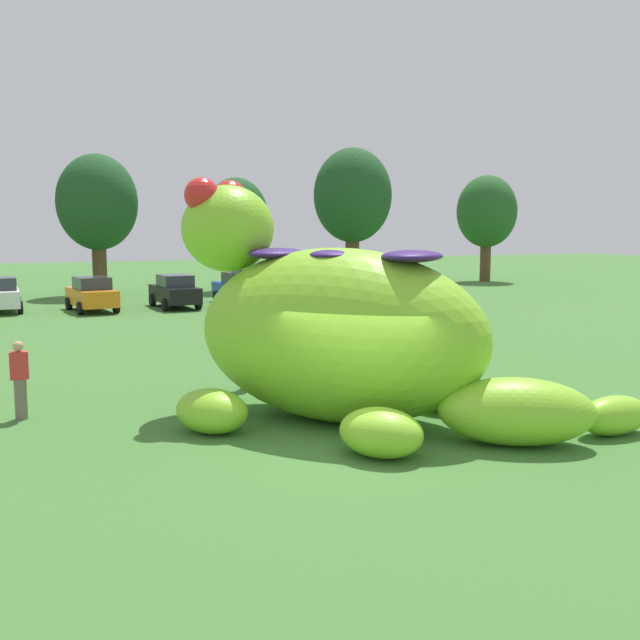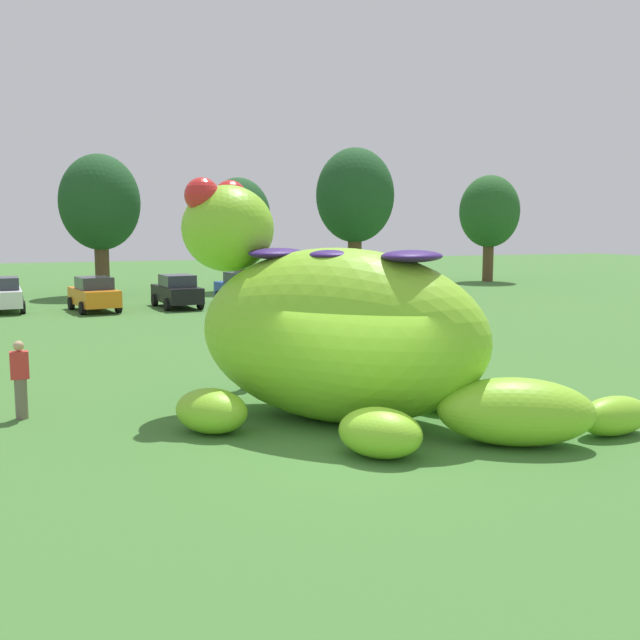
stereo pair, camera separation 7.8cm
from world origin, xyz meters
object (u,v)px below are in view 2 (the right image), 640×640
car_black (177,291)px  spectator_mid_field (298,309)px  car_yellow (314,286)px  car_orange (94,294)px  spectator_near_inflatable (246,356)px  spectator_wandering (431,300)px  giant_inflatable_creature (339,332)px  car_blue (242,288)px  car_white (3,295)px  spectator_by_cars (20,380)px

car_black → spectator_mid_field: 10.47m
car_yellow → spectator_mid_field: car_yellow is taller
car_orange → spectator_near_inflatable: (2.15, -19.54, -0.01)m
spectator_near_inflatable → spectator_wandering: same height
car_yellow → spectator_wandering: size_ratio=2.49×
giant_inflatable_creature → spectator_mid_field: giant_inflatable_creature is taller
giant_inflatable_creature → spectator_mid_field: size_ratio=5.38×
car_blue → car_black: bearing=-169.5°
spectator_wandering → car_black: bearing=138.1°
car_orange → car_black: size_ratio=1.02×
car_white → car_blue: 12.02m
car_white → car_blue: (12.00, -0.67, 0.00)m
car_yellow → car_blue: bearing=172.9°
spectator_near_inflatable → spectator_by_cars: same height
car_blue → spectator_wandering: size_ratio=2.50×
giant_inflatable_creature → car_blue: bearing=79.0°
car_black → car_blue: same height
spectator_near_inflatable → giant_inflatable_creature: bearing=-75.3°
spectator_near_inflatable → car_white: bearing=106.9°
car_black → car_yellow: (7.69, 0.18, 0.00)m
car_orange → car_blue: (7.80, 0.73, 0.00)m
car_white → spectator_near_inflatable: car_white is taller
car_white → car_black: size_ratio=0.98×
spectator_wandering → car_white: bearing=150.7°
giant_inflatable_creature → spectator_near_inflatable: size_ratio=5.38×
car_black → spectator_wandering: bearing=-41.9°
spectator_mid_field → spectator_wandering: bearing=9.7°
car_white → car_black: bearing=-9.2°
car_orange → spectator_mid_field: (7.08, -10.00, -0.01)m
giant_inflatable_creature → spectator_near_inflatable: bearing=104.7°
car_blue → spectator_mid_field: 10.75m
spectator_near_inflatable → spectator_wandering: size_ratio=1.00×
spectator_by_cars → car_black: bearing=70.4°
car_blue → spectator_wandering: 11.38m
car_blue → spectator_near_inflatable: car_blue is taller
car_blue → spectator_mid_field: size_ratio=2.50×
car_black → spectator_wandering: (9.87, -8.87, -0.01)m
car_blue → spectator_wandering: (6.19, -9.55, -0.01)m
car_blue → spectator_mid_field: car_blue is taller
car_black → spectator_by_cars: bearing=-109.6°
giant_inflatable_creature → spectator_by_cars: bearing=157.0°
car_black → spectator_mid_field: size_ratio=2.47×
car_white → car_orange: same height
giant_inflatable_creature → car_black: bearing=87.6°
car_white → car_yellow: same height
car_orange → spectator_wandering: car_orange is taller
car_black → car_blue: (3.68, 0.68, 0.00)m
car_black → spectator_near_inflatable: bearing=-95.7°
giant_inflatable_creature → spectator_mid_field: bearing=73.4°
car_black → car_orange: bearing=-179.4°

